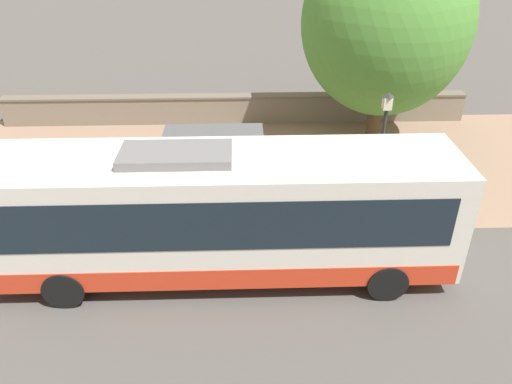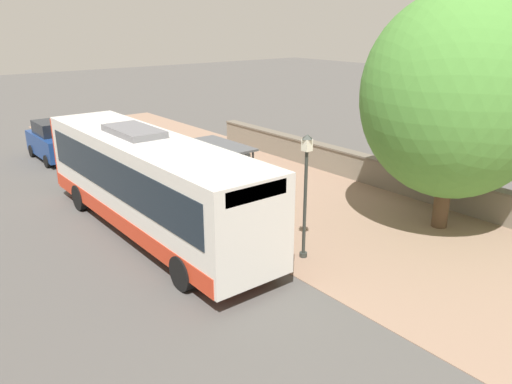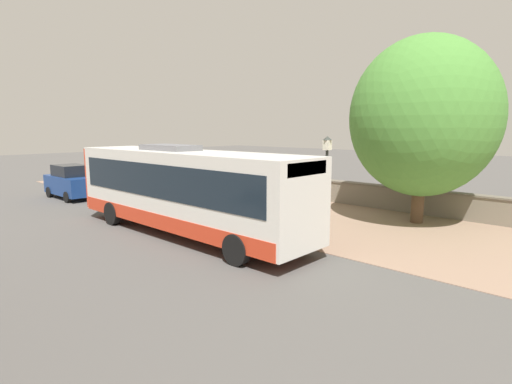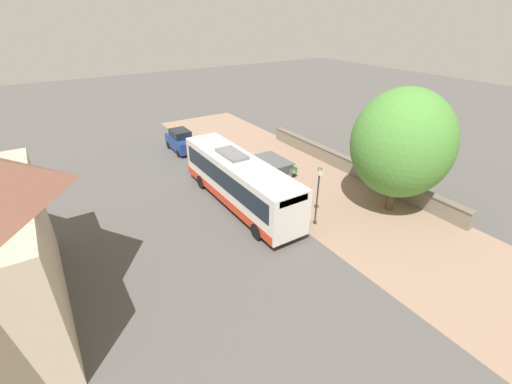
{
  "view_description": "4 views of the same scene",
  "coord_description": "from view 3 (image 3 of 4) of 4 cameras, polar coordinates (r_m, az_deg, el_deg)",
  "views": [
    {
      "loc": [
        12.08,
        0.21,
        8.5
      ],
      "look_at": [
        -0.87,
        0.64,
        0.89
      ],
      "focal_mm": 35.0,
      "sensor_mm": 36.0,
      "label": 1
    },
    {
      "loc": [
        8.81,
        14.39,
        7.0
      ],
      "look_at": [
        -0.5,
        2.66,
        1.82
      ],
      "focal_mm": 35.0,
      "sensor_mm": 36.0,
      "label": 2
    },
    {
      "loc": [
        11.09,
        12.16,
        4.16
      ],
      "look_at": [
        -1.54,
        0.43,
        1.42
      ],
      "focal_mm": 28.0,
      "sensor_mm": 36.0,
      "label": 3
    },
    {
      "loc": [
        11.82,
        17.61,
        11.91
      ],
      "look_at": [
        0.68,
        0.16,
        0.9
      ],
      "focal_mm": 24.0,
      "sensor_mm": 36.0,
      "label": 4
    }
  ],
  "objects": [
    {
      "name": "parked_car_behind_bus",
      "position": [
        26.5,
        -24.84,
        1.29
      ],
      "size": [
        1.9,
        4.05,
        2.02
      ],
      "color": "navy",
      "rests_on": "ground"
    },
    {
      "name": "pedestrian",
      "position": [
        14.09,
        5.93,
        -3.77
      ],
      "size": [
        0.34,
        0.24,
        1.78
      ],
      "color": "#2D3347",
      "rests_on": "ground"
    },
    {
      "name": "street_lamp_near",
      "position": [
        14.58,
        10.01,
        1.66
      ],
      "size": [
        0.28,
        0.28,
        3.9
      ],
      "color": "#2D332D",
      "rests_on": "ground"
    },
    {
      "name": "ground_plane",
      "position": [
        16.97,
        -4.61,
        -5.19
      ],
      "size": [
        120.0,
        120.0,
        0.0
      ],
      "primitive_type": "plane",
      "color": "#514F4C",
      "rests_on": "ground"
    },
    {
      "name": "bus_shelter",
      "position": [
        17.95,
        -2.73,
        2.63
      ],
      "size": [
        1.67,
        2.94,
        2.63
      ],
      "color": "#515459",
      "rests_on": "ground"
    },
    {
      "name": "stone_wall",
      "position": [
        23.36,
        11.01,
        0.17
      ],
      "size": [
        0.6,
        20.0,
        1.24
      ],
      "color": "slate",
      "rests_on": "ground"
    },
    {
      "name": "bench",
      "position": [
        21.46,
        -0.83,
        -0.84
      ],
      "size": [
        0.4,
        1.84,
        0.88
      ],
      "color": "#4C7247",
      "rests_on": "ground"
    },
    {
      "name": "sidewalk_plaza",
      "position": [
        20.2,
        4.85,
        -2.86
      ],
      "size": [
        9.0,
        44.0,
        0.02
      ],
      "color": "#937560",
      "rests_on": "ground"
    },
    {
      "name": "shade_tree",
      "position": [
        18.82,
        22.77,
        9.8
      ],
      "size": [
        6.2,
        6.2,
        8.06
      ],
      "color": "brown",
      "rests_on": "ground"
    },
    {
      "name": "bus",
      "position": [
        15.89,
        -10.21,
        0.45
      ],
      "size": [
        2.67,
        11.75,
        3.53
      ],
      "color": "silver",
      "rests_on": "ground"
    }
  ]
}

